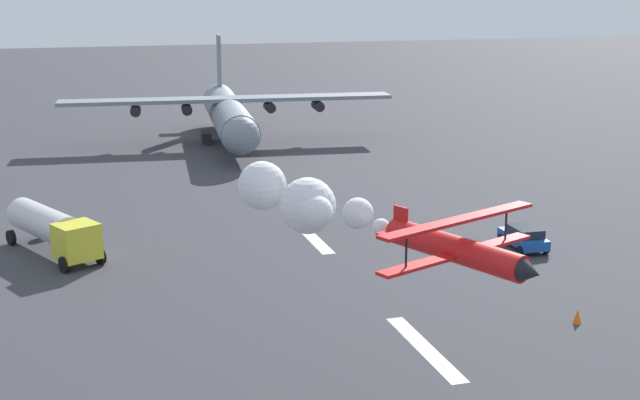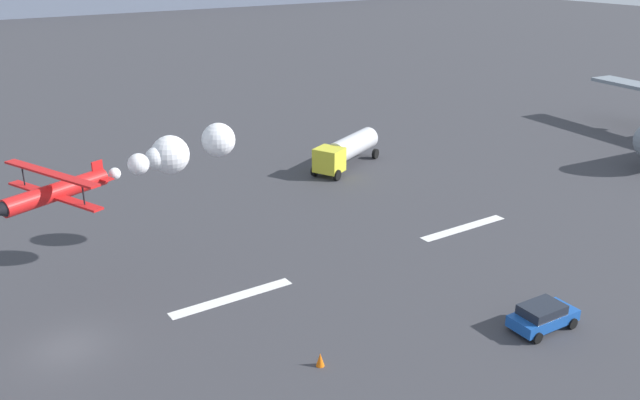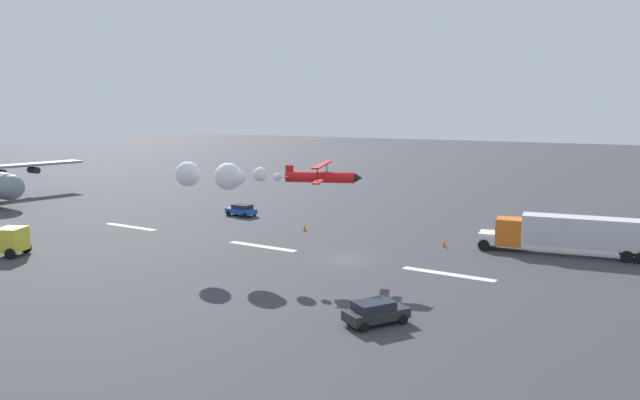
{
  "view_description": "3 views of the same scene",
  "coord_description": "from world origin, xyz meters",
  "px_view_note": "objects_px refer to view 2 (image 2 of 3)",
  "views": [
    {
      "loc": [
        -25.87,
        15.86,
        17.02
      ],
      "look_at": [
        27.29,
        0.0,
        3.1
      ],
      "focal_mm": 48.85,
      "sensor_mm": 36.0,
      "label": 1
    },
    {
      "loc": [
        -5.25,
        -32.57,
        20.12
      ],
      "look_at": [
        18.32,
        3.34,
        3.5
      ],
      "focal_mm": 37.19,
      "sensor_mm": 36.0,
      "label": 2
    },
    {
      "loc": [
        -26.22,
        46.83,
        13.56
      ],
      "look_at": [
        1.15,
        2.82,
        5.77
      ],
      "focal_mm": 33.54,
      "sensor_mm": 36.0,
      "label": 3
    }
  ],
  "objects_px": {
    "fuel_tanker_truck": "(346,150)",
    "traffic_cone_far": "(320,360)",
    "stunt_biplane_red": "(164,157)",
    "followme_car_yellow": "(543,316)"
  },
  "relations": [
    {
      "from": "fuel_tanker_truck",
      "to": "followme_car_yellow",
      "type": "relative_size",
      "value": 2.25
    },
    {
      "from": "stunt_biplane_red",
      "to": "followme_car_yellow",
      "type": "bearing_deg",
      "value": -51.55
    },
    {
      "from": "fuel_tanker_truck",
      "to": "stunt_biplane_red",
      "type": "bearing_deg",
      "value": -152.9
    },
    {
      "from": "stunt_biplane_red",
      "to": "followme_car_yellow",
      "type": "xyz_separation_m",
      "value": [
        14.5,
        -18.26,
        -6.98
      ]
    },
    {
      "from": "stunt_biplane_red",
      "to": "traffic_cone_far",
      "type": "height_order",
      "value": "stunt_biplane_red"
    },
    {
      "from": "fuel_tanker_truck",
      "to": "traffic_cone_far",
      "type": "bearing_deg",
      "value": -127.72
    },
    {
      "from": "followme_car_yellow",
      "to": "traffic_cone_far",
      "type": "relative_size",
      "value": 5.44
    },
    {
      "from": "fuel_tanker_truck",
      "to": "followme_car_yellow",
      "type": "distance_m",
      "value": 30.52
    },
    {
      "from": "fuel_tanker_truck",
      "to": "followme_car_yellow",
      "type": "xyz_separation_m",
      "value": [
        -7.56,
        -29.55,
        -0.93
      ]
    },
    {
      "from": "stunt_biplane_red",
      "to": "fuel_tanker_truck",
      "type": "xyz_separation_m",
      "value": [
        22.06,
        11.29,
        -6.05
      ]
    }
  ]
}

